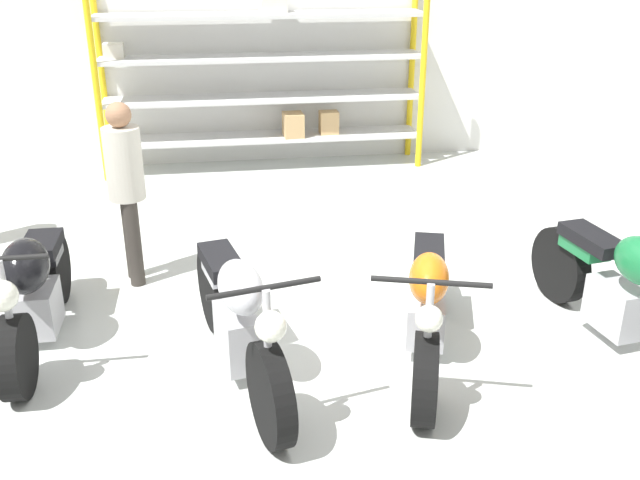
# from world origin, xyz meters

# --- Properties ---
(ground_plane) EXTENTS (30.00, 30.00, 0.00)m
(ground_plane) POSITION_xyz_m (0.00, 0.00, 0.00)
(ground_plane) COLOR silver
(back_wall) EXTENTS (30.00, 0.08, 3.60)m
(back_wall) POSITION_xyz_m (0.00, 4.97, 1.80)
(back_wall) COLOR white
(back_wall) RESTS_ON ground_plane
(shelving_rack) EXTENTS (4.19, 0.63, 2.34)m
(shelving_rack) POSITION_xyz_m (-0.12, 4.60, 1.20)
(shelving_rack) COLOR yellow
(shelving_rack) RESTS_ON ground_plane
(motorcycle_black) EXTENTS (0.60, 1.97, 1.02)m
(motorcycle_black) POSITION_xyz_m (-2.18, 0.32, 0.45)
(motorcycle_black) COLOR black
(motorcycle_black) RESTS_ON ground_plane
(motorcycle_silver) EXTENTS (0.79, 2.14, 1.06)m
(motorcycle_silver) POSITION_xyz_m (-0.68, -0.35, 0.47)
(motorcycle_silver) COLOR black
(motorcycle_silver) RESTS_ON ground_plane
(motorcycle_orange) EXTENTS (0.94, 2.09, 0.99)m
(motorcycle_orange) POSITION_xyz_m (0.69, -0.28, 0.43)
(motorcycle_orange) COLOR black
(motorcycle_orange) RESTS_ON ground_plane
(motorcycle_green) EXTENTS (0.63, 2.19, 1.05)m
(motorcycle_green) POSITION_xyz_m (2.19, -0.32, 0.46)
(motorcycle_green) COLOR black
(motorcycle_green) RESTS_ON ground_plane
(person_near_rack) EXTENTS (0.39, 0.39, 1.64)m
(person_near_rack) POSITION_xyz_m (-1.56, 1.34, 0.96)
(person_near_rack) COLOR #38332D
(person_near_rack) RESTS_ON ground_plane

